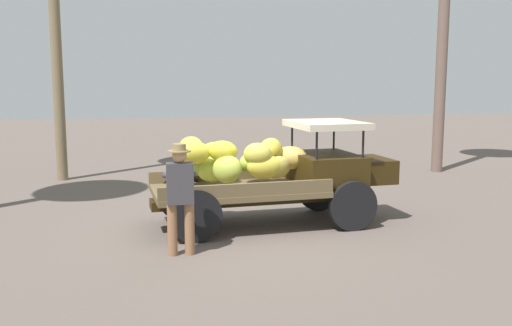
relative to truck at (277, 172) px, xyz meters
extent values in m
plane|color=#61554D|center=(-0.70, -0.09, -0.97)|extent=(60.00, 60.00, 0.00)
cube|color=#30230B|center=(-0.30, -0.06, -0.48)|extent=(4.02, 0.72, 0.16)
cylinder|color=black|center=(1.09, 0.84, -0.53)|extent=(0.89, 0.20, 0.89)
cylinder|color=black|center=(1.20, -0.75, -0.53)|extent=(0.89, 0.20, 0.89)
cylinder|color=black|center=(-1.70, 0.65, -0.53)|extent=(0.89, 0.20, 0.89)
cylinder|color=black|center=(-1.59, -0.95, -0.53)|extent=(0.89, 0.20, 0.89)
cube|color=brown|center=(-0.75, -0.09, -0.30)|extent=(3.11, 1.93, 0.10)
cube|color=brown|center=(-0.80, 0.71, -0.14)|extent=(3.00, 0.29, 0.22)
cube|color=brown|center=(-0.69, -0.89, -0.14)|extent=(3.00, 0.29, 0.22)
cube|color=#30230B|center=(0.95, 0.03, 0.02)|extent=(1.20, 1.59, 0.55)
cube|color=#30230B|center=(1.84, 0.09, -0.03)|extent=(0.77, 1.11, 0.44)
cylinder|color=black|center=(1.34, 0.71, 0.57)|extent=(0.04, 0.04, 0.55)
cylinder|color=black|center=(1.43, -0.58, 0.57)|extent=(0.04, 0.04, 0.55)
cylinder|color=black|center=(0.46, 0.65, 0.57)|extent=(0.04, 0.04, 0.55)
cylinder|color=black|center=(0.55, -0.64, 0.57)|extent=(0.04, 0.04, 0.55)
cube|color=beige|center=(0.95, 0.03, 0.85)|extent=(1.32, 1.60, 0.12)
ellipsoid|color=#BCCC45|center=(-1.18, 0.07, 0.06)|extent=(0.72, 0.75, 0.60)
ellipsoid|color=yellow|center=(-0.33, -0.49, 0.17)|extent=(0.64, 0.48, 0.50)
ellipsoid|color=gold|center=(-1.52, 0.40, 0.44)|extent=(0.60, 0.60, 0.47)
ellipsoid|color=gold|center=(-0.07, 0.20, 0.37)|extent=(0.72, 0.72, 0.57)
ellipsoid|color=gold|center=(0.33, 0.22, 0.22)|extent=(0.81, 0.75, 0.52)
ellipsoid|color=gold|center=(-0.45, -0.45, 0.38)|extent=(0.71, 0.74, 0.54)
ellipsoid|color=#A5CE41|center=(-0.37, 0.31, 0.14)|extent=(0.82, 0.80, 0.51)
ellipsoid|color=#ACBA41|center=(-0.98, -0.39, 0.14)|extent=(0.72, 0.71, 0.56)
ellipsoid|color=#95BF38|center=(-1.10, 0.35, 0.31)|extent=(0.77, 0.80, 0.61)
ellipsoid|color=gold|center=(-1.52, -0.15, 0.41)|extent=(0.61, 0.54, 0.50)
ellipsoid|color=gold|center=(-0.08, -0.41, 0.14)|extent=(0.72, 0.68, 0.49)
ellipsoid|color=#BCB950|center=(-1.35, 0.46, 0.27)|extent=(0.67, 0.66, 0.54)
ellipsoid|color=#94B242|center=(-1.52, 0.15, 0.20)|extent=(0.63, 0.57, 0.52)
ellipsoid|color=gold|center=(-1.03, -0.22, 0.43)|extent=(0.69, 0.68, 0.49)
cylinder|color=#926645|center=(-2.00, -1.56, -0.57)|extent=(0.15, 0.15, 0.80)
cylinder|color=#926645|center=(-1.74, -1.56, -0.57)|extent=(0.15, 0.15, 0.80)
cube|color=#3D3B40|center=(-1.87, -1.56, 0.14)|extent=(0.41, 0.25, 0.62)
cylinder|color=#3D3B40|center=(-1.97, -1.46, 0.23)|extent=(0.32, 0.38, 0.10)
cylinder|color=#3D3B40|center=(-1.77, -1.46, 0.23)|extent=(0.33, 0.37, 0.10)
sphere|color=tan|center=(-1.87, -1.56, 0.55)|extent=(0.22, 0.22, 0.22)
cylinder|color=#917B4E|center=(-1.87, -1.56, 0.62)|extent=(0.34, 0.34, 0.02)
cylinder|color=#917B4E|center=(-1.87, -1.56, 0.68)|extent=(0.20, 0.20, 0.10)
cylinder|color=brown|center=(5.98, 4.88, 3.40)|extent=(0.31, 0.31, 8.75)
cylinder|color=#796749|center=(-4.50, 5.62, 2.95)|extent=(0.28, 0.28, 7.84)
camera|label=1|loc=(-2.42, -9.88, 1.67)|focal=39.45mm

